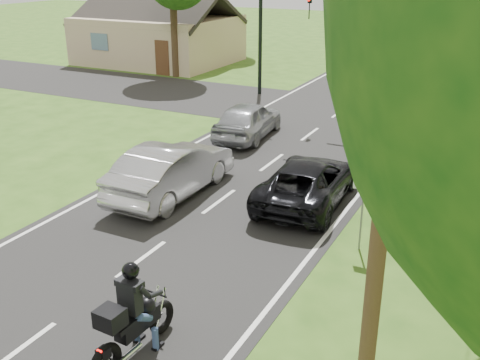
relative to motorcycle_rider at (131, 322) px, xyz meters
name	(u,v)px	position (x,y,z in m)	size (l,w,h in m)	color
ground	(142,259)	(-2.08, 3.08, -0.79)	(140.00, 140.00, 0.00)	#2C4F16
road	(292,147)	(-2.08, 13.08, -0.78)	(8.00, 100.00, 0.01)	black
cross_road	(339,113)	(-2.08, 19.08, -0.78)	(60.00, 7.00, 0.01)	black
motorcycle_rider	(131,322)	(0.00, 0.00, 0.00)	(0.66, 2.33, 2.01)	black
dark_suv	(308,181)	(0.36, 8.27, -0.09)	(2.26, 4.91, 1.36)	black
silver_sedan	(172,170)	(-3.67, 6.91, 0.06)	(1.77, 5.07, 1.67)	#BBBBC0
silver_suv	(248,120)	(-4.26, 13.48, -0.01)	(1.80, 4.48, 1.53)	#9B9DA2
traffic_signal	(410,35)	(1.25, 17.07, 3.35)	(6.38, 0.44, 6.00)	black
signal_pole_far	(260,39)	(-7.28, 21.08, 2.21)	(0.20, 0.20, 6.00)	black
utility_pole_near	(392,106)	(4.12, 1.08, 4.30)	(1.60, 0.28, 10.00)	brown
sign_white	(364,192)	(2.62, 6.06, 0.81)	(0.55, 0.07, 2.12)	slate
sign_green	(428,118)	(2.82, 14.06, 0.81)	(0.55, 0.07, 2.12)	slate
house	(159,37)	(-18.08, 27.08, 0.98)	(10.20, 8.00, 4.84)	#C5AC89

